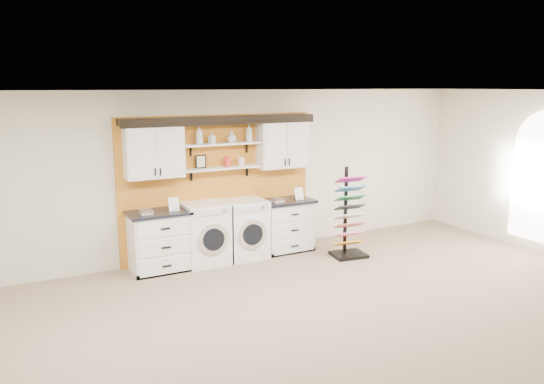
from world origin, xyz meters
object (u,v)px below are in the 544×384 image
dryer (244,229)px  sample_rack (349,228)px  base_cabinet_left (160,241)px  washer (206,233)px  base_cabinet_right (286,225)px

dryer → sample_rack: size_ratio=0.64×
base_cabinet_left → washer: size_ratio=0.97×
base_cabinet_right → washer: washer is taller
dryer → sample_rack: bearing=-26.6°
sample_rack → base_cabinet_left: bearing=173.6°
dryer → base_cabinet_left: bearing=179.9°
base_cabinet_right → dryer: 0.82m
base_cabinet_left → dryer: size_ratio=0.99×
base_cabinet_right → dryer: (-0.82, -0.00, 0.04)m
washer → dryer: size_ratio=1.02×
base_cabinet_left → washer: 0.76m
washer → sample_rack: (2.28, -0.80, -0.00)m
base_cabinet_right → washer: 1.50m
washer → dryer: bearing=0.0°
washer → sample_rack: 2.41m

